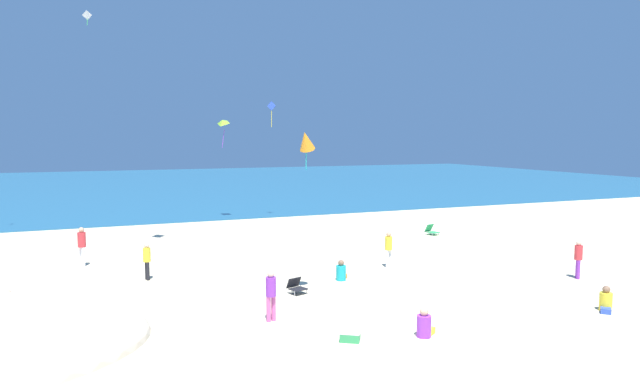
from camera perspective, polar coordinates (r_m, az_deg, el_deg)
name	(u,v)px	position (r m, az deg, el deg)	size (l,w,h in m)	color
ground_plane	(287,263)	(24.27, -3.41, -7.25)	(120.00, 120.00, 0.00)	beige
ocean_water	(165,184)	(66.42, -15.52, 0.75)	(120.00, 60.00, 0.05)	#236084
beach_chair_mid_beach	(296,286)	(19.67, -2.43, -9.54)	(0.69, 0.72, 0.54)	black
beach_chair_far_right	(431,230)	(31.78, 11.25, -3.84)	(0.74, 0.84, 0.58)	#2D9956
cooler_box	(350,336)	(15.35, 3.08, -14.43)	(0.65, 0.60, 0.27)	#339956
person_0	(389,247)	(23.50, 6.98, -5.56)	(0.40, 0.40, 1.49)	white
person_1	(578,257)	(23.66, 24.78, -5.98)	(0.41, 0.41, 1.48)	purple
person_2	(341,273)	(21.43, 2.18, -8.18)	(0.64, 0.69, 0.78)	#19ADB2
person_3	(82,244)	(25.52, -23.06, -4.87)	(0.44, 0.44, 1.66)	white
person_4	(425,326)	(15.86, 10.58, -13.20)	(0.73, 0.65, 0.82)	purple
person_5	(271,292)	(16.71, -5.01, -10.09)	(0.37, 0.37, 1.52)	#D8599E
person_6	(606,302)	(19.84, 27.06, -9.92)	(0.69, 0.68, 0.79)	yellow
person_7	(10,306)	(19.74, -28.98, -10.10)	(0.68, 0.49, 0.78)	purple
person_8	(147,259)	(22.31, -17.19, -6.49)	(0.33, 0.33, 1.41)	black
kite_lime	(222,122)	(36.79, -9.91, 7.01)	(0.92, 0.96, 1.91)	#99DB33
kite_orange	(306,141)	(18.30, -1.43, 5.23)	(0.86, 0.87, 1.33)	orange
kite_white	(87,15)	(38.55, -22.60, 16.24)	(0.58, 0.24, 0.89)	white
kite_blue	(271,108)	(37.05, -4.96, 8.55)	(0.48, 0.40, 1.68)	blue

